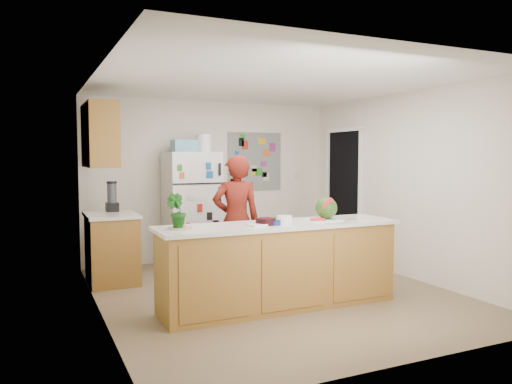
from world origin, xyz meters
name	(u,v)px	position (x,y,z in m)	size (l,w,h in m)	color
floor	(275,294)	(0.00, 0.00, -0.01)	(4.00, 4.50, 0.02)	brown
wall_back	(211,181)	(0.00, 2.26, 1.25)	(4.00, 0.02, 2.50)	beige
wall_left	(98,195)	(-2.01, 0.00, 1.25)	(0.02, 4.50, 2.50)	beige
wall_right	(408,185)	(2.01, 0.00, 1.25)	(0.02, 4.50, 2.50)	beige
ceiling	(276,81)	(0.00, 0.00, 2.51)	(4.00, 4.50, 0.02)	white
doorway	(345,195)	(1.99, 1.45, 1.02)	(0.03, 0.85, 2.04)	black
peninsula_base	(279,267)	(-0.20, -0.50, 0.44)	(2.60, 0.62, 0.88)	brown
peninsula_top	(280,225)	(-0.20, -0.50, 0.90)	(2.68, 0.70, 0.04)	silver
side_counter_base	(112,250)	(-1.69, 1.35, 0.43)	(0.60, 0.80, 0.86)	brown
side_counter_top	(111,215)	(-1.69, 1.35, 0.88)	(0.64, 0.84, 0.04)	silver
upper_cabinets	(99,135)	(-1.82, 1.30, 1.90)	(0.35, 1.00, 0.80)	brown
refrigerator	(191,209)	(-0.45, 1.88, 0.85)	(0.75, 0.70, 1.70)	silver
fridge_top_bin	(184,146)	(-0.55, 1.88, 1.79)	(0.35, 0.28, 0.18)	#5999B2
photo_collage	(255,162)	(0.75, 2.24, 1.55)	(0.95, 0.01, 0.95)	slate
person	(236,220)	(-0.27, 0.56, 0.83)	(0.60, 0.40, 1.66)	maroon
blender_appliance	(112,197)	(-1.64, 1.59, 1.09)	(0.12, 0.12, 0.38)	black
cutting_board	(323,220)	(0.35, -0.49, 0.93)	(0.38, 0.28, 0.01)	silver
watermelon	(326,208)	(0.41, -0.47, 1.05)	(0.25, 0.25, 0.25)	#2E5B11
watermelon_slice	(318,219)	(0.25, -0.54, 0.94)	(0.16, 0.16, 0.02)	red
cherry_bowl	(266,221)	(-0.39, -0.55, 0.96)	(0.22, 0.22, 0.07)	black
white_bowl	(285,218)	(-0.07, -0.38, 0.95)	(0.17, 0.17, 0.06)	silver
cobalt_bowl	(275,223)	(-0.31, -0.60, 0.95)	(0.13, 0.13, 0.05)	navy
plate	(180,228)	(-1.29, -0.45, 0.93)	(0.25, 0.25, 0.02)	tan
paper_towel	(257,225)	(-0.51, -0.60, 0.93)	(0.19, 0.17, 0.02)	white
keys	(352,219)	(0.67, -0.60, 0.93)	(0.08, 0.04, 0.01)	gray
potted_plant	(177,211)	(-1.32, -0.45, 1.10)	(0.19, 0.16, 0.35)	#103D0A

